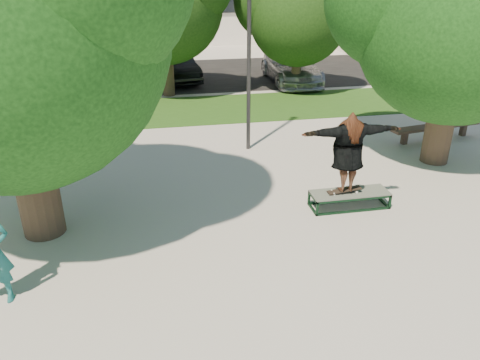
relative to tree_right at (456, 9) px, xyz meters
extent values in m
plane|color=#A09A93|center=(-5.92, -3.08, -4.09)|extent=(120.00, 120.00, 0.00)
cube|color=#214814|center=(-4.92, 6.42, -4.08)|extent=(30.00, 4.00, 0.02)
cube|color=black|center=(-5.92, 12.92, -4.09)|extent=(40.00, 8.00, 0.01)
cylinder|color=#38281E|center=(-10.12, -2.08, -2.49)|extent=(0.84, 0.84, 3.20)
sphere|color=black|center=(-10.12, -2.08, -0.02)|extent=(5.80, 5.80, 5.80)
cylinder|color=#38281E|center=(0.08, -0.08, -2.59)|extent=(0.76, 0.76, 3.00)
sphere|color=black|center=(0.08, -0.08, -0.31)|extent=(5.20, 5.20, 5.20)
cylinder|color=#38281E|center=(-12.42, 7.92, -2.69)|extent=(0.44, 0.44, 2.80)
sphere|color=black|center=(-12.42, 7.92, -0.63)|extent=(4.40, 4.40, 4.40)
cylinder|color=#38281E|center=(-6.92, 8.92, -2.59)|extent=(0.50, 0.50, 3.00)
sphere|color=black|center=(-6.92, 8.92, -0.37)|extent=(4.80, 4.80, 4.80)
cylinder|color=#38281E|center=(-1.42, 8.42, -2.79)|extent=(0.40, 0.40, 2.60)
sphere|color=black|center=(-1.42, 8.42, -0.86)|extent=(4.20, 4.20, 4.20)
sphere|color=black|center=(-2.47, 9.05, -0.34)|extent=(3.15, 3.15, 3.15)
cylinder|color=#2D2D30|center=(-4.92, 1.92, -1.09)|extent=(0.12, 0.12, 6.00)
cube|color=black|center=(-7.92, 21.86, -1.09)|extent=(27.60, 0.12, 1.60)
cube|color=#475147|center=(-3.42, -2.25, -3.73)|extent=(1.80, 0.60, 0.03)
cylinder|color=white|center=(-3.83, -2.33, -3.69)|extent=(0.06, 0.03, 0.06)
cylinder|color=white|center=(-3.83, -2.17, -3.69)|extent=(0.06, 0.03, 0.06)
cylinder|color=white|center=(-3.29, -2.33, -3.69)|extent=(0.06, 0.03, 0.06)
cylinder|color=white|center=(-3.29, -2.17, -3.69)|extent=(0.06, 0.03, 0.06)
cube|color=black|center=(-3.56, -2.25, -3.65)|extent=(0.78, 0.20, 0.10)
imported|color=brown|center=(-3.56, -2.25, -2.73)|extent=(2.25, 0.62, 1.83)
cube|color=#4C392D|center=(-0.04, 1.38, -3.88)|extent=(0.18, 0.18, 0.42)
cube|color=#4C392D|center=(2.26, 1.75, -3.88)|extent=(0.18, 0.18, 0.42)
cube|color=#4C392D|center=(1.11, 1.56, -3.65)|extent=(3.21, 0.93, 0.08)
imported|color=silver|center=(-13.37, 10.42, -3.27)|extent=(2.32, 4.95, 1.64)
imported|color=black|center=(-6.42, 11.72, -3.40)|extent=(2.27, 4.43, 1.39)
imported|color=#59595E|center=(-7.35, 12.66, -3.40)|extent=(2.31, 4.97, 1.38)
imported|color=#A5A4A9|center=(-1.05, 10.42, -3.34)|extent=(2.24, 5.24, 1.51)
camera|label=1|loc=(-7.73, -11.19, 1.00)|focal=35.00mm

